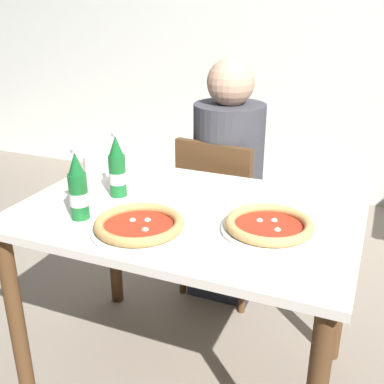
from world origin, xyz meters
TOP-DOWN VIEW (x-y plane):
  - ground_plane at (0.00, 0.00)m, footprint 8.00×8.00m
  - back_wall_tiled at (0.00, 2.20)m, footprint 7.00×0.10m
  - dining_table_main at (0.00, 0.00)m, footprint 1.20×0.80m
  - chair_behind_table at (-0.07, 0.61)m, footprint 0.45×0.45m
  - diner_seated at (-0.06, 0.66)m, footprint 0.34×0.34m
  - pizza_margherita_near at (0.31, -0.06)m, footprint 0.31×0.31m
  - pizza_marinara_far at (-0.07, -0.21)m, footprint 0.31×0.31m
  - beer_bottle_left at (-0.29, 0.02)m, footprint 0.07×0.07m
  - beer_bottle_center at (-0.31, -0.20)m, footprint 0.07×0.07m
  - napkin_with_cutlery at (-0.24, 0.22)m, footprint 0.21×0.21m
  - paper_cup at (-0.49, 0.15)m, footprint 0.07×0.07m

SIDE VIEW (x-z plane):
  - ground_plane at x=0.00m, z-range 0.00..0.00m
  - chair_behind_table at x=-0.07m, z-range 0.06..0.91m
  - diner_seated at x=-0.06m, z-range -0.02..1.19m
  - dining_table_main at x=0.00m, z-range 0.26..1.01m
  - napkin_with_cutlery at x=-0.24m, z-range 0.75..0.76m
  - pizza_marinara_far at x=-0.07m, z-range 0.75..0.79m
  - pizza_margherita_near at x=0.31m, z-range 0.75..0.79m
  - paper_cup at x=-0.49m, z-range 0.75..0.84m
  - beer_bottle_left at x=-0.29m, z-range 0.73..0.98m
  - beer_bottle_center at x=-0.31m, z-range 0.73..0.98m
  - back_wall_tiled at x=0.00m, z-range 0.00..2.60m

